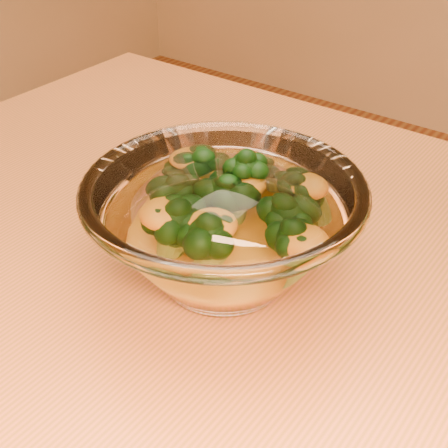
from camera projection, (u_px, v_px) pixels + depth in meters
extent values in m
cube|color=#B85E37|center=(305.00, 331.00, 0.56)|extent=(1.20, 0.80, 0.04)
cylinder|color=brown|center=(146.00, 258.00, 1.26)|extent=(0.06, 0.06, 0.71)
ellipsoid|color=white|center=(224.00, 271.00, 0.58)|extent=(0.11, 0.11, 0.02)
torus|color=white|center=(224.00, 189.00, 0.53)|extent=(0.25, 0.25, 0.01)
ellipsoid|color=orange|center=(224.00, 250.00, 0.57)|extent=(0.12, 0.12, 0.03)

